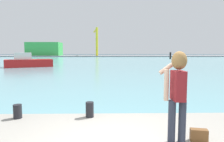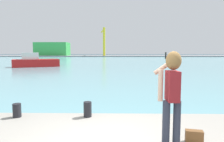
{
  "view_description": "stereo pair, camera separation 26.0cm",
  "coord_description": "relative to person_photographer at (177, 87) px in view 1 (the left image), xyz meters",
  "views": [
    {
      "loc": [
        -0.15,
        -3.53,
        2.33
      ],
      "look_at": [
        -0.01,
        3.24,
        1.67
      ],
      "focal_mm": 32.39,
      "sensor_mm": 36.0,
      "label": 1
    },
    {
      "loc": [
        0.11,
        -3.53,
        2.33
      ],
      "look_at": [
        -0.01,
        3.24,
        1.67
      ],
      "focal_mm": 32.39,
      "sensor_mm": 36.0,
      "label": 2
    }
  ],
  "objects": [
    {
      "name": "person_photographer",
      "position": [
        0.0,
        0.0,
        0.0
      ],
      "size": [
        0.52,
        0.55,
        1.74
      ],
      "rotation": [
        0.0,
        0.0,
        1.59
      ],
      "color": "#2D3342",
      "rests_on": "quay_promenade"
    },
    {
      "name": "ground_plane",
      "position": [
        -1.15,
        49.83,
        -1.65
      ],
      "size": [
        220.0,
        220.0,
        0.0
      ],
      "primitive_type": "plane",
      "color": "#334751"
    },
    {
      "name": "boat_moored",
      "position": [
        -13.15,
        26.36,
        -0.87
      ],
      "size": [
        6.98,
        4.98,
        2.12
      ],
      "rotation": [
        0.0,
        0.0,
        0.43
      ],
      "color": "#B21919",
      "rests_on": "harbor_water"
    },
    {
      "name": "handbag",
      "position": [
        0.46,
        0.03,
        -0.95
      ],
      "size": [
        0.34,
        0.2,
        0.24
      ],
      "primitive_type": "cube",
      "rotation": [
        0.0,
        0.0,
        -0.2
      ],
      "color": "brown",
      "rests_on": "quay_promenade"
    },
    {
      "name": "harbor_bollard",
      "position": [
        -1.78,
        1.53,
        -0.86
      ],
      "size": [
        0.21,
        0.21,
        0.4
      ],
      "primitive_type": "cylinder",
      "color": "black",
      "rests_on": "quay_promenade"
    },
    {
      "name": "harbor_bollard_2",
      "position": [
        -3.65,
        1.47,
        -0.88
      ],
      "size": [
        0.22,
        0.22,
        0.36
      ],
      "primitive_type": "cylinder",
      "color": "black",
      "rests_on": "quay_promenade"
    },
    {
      "name": "warehouse_left",
      "position": [
        -30.27,
        89.6,
        1.73
      ],
      "size": [
        14.68,
        8.8,
        5.92
      ],
      "primitive_type": "cube",
      "color": "green",
      "rests_on": "far_shore_dock"
    },
    {
      "name": "harbor_water",
      "position": [
        -1.15,
        51.83,
        -1.64
      ],
      "size": [
        140.0,
        100.0,
        0.02
      ],
      "primitive_type": "cube",
      "color": "#6BA8B2",
      "rests_on": "ground_plane"
    },
    {
      "name": "far_shore_dock",
      "position": [
        -1.15,
        91.83,
        -1.44
      ],
      "size": [
        140.0,
        20.0,
        0.42
      ],
      "primitive_type": "cube",
      "color": "gray",
      "rests_on": "ground_plane"
    },
    {
      "name": "port_crane",
      "position": [
        -6.41,
        86.31,
        6.65
      ],
      "size": [
        2.87,
        13.51,
        12.12
      ],
      "color": "yellow",
      "rests_on": "far_shore_dock"
    }
  ]
}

